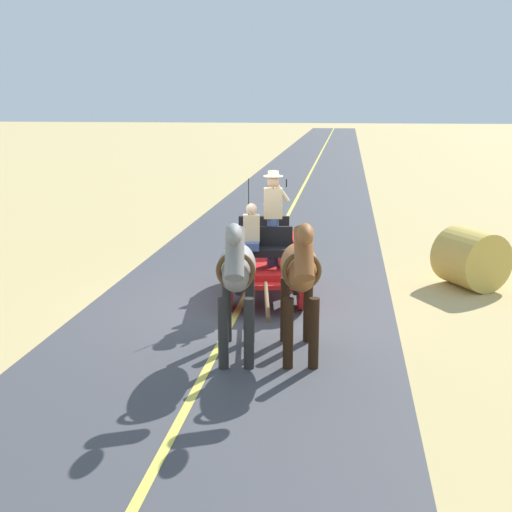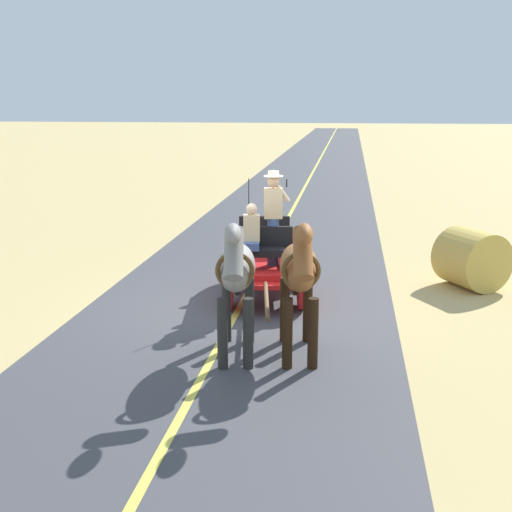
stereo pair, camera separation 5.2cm
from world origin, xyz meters
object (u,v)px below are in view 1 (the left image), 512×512
at_px(horse_drawn_carriage, 265,257).
at_px(hay_bale, 471,259).
at_px(horse_off_side, 237,272).
at_px(horse_near_side, 300,271).

distance_m(horse_drawn_carriage, hay_bale, 4.30).
bearing_deg(horse_off_side, horse_near_side, -171.86).
relative_size(horse_near_side, hay_bale, 1.84).
xyz_separation_m(horse_drawn_carriage, hay_bale, (-4.08, -1.33, -0.22)).
bearing_deg(horse_off_side, horse_drawn_carriage, -90.59).
bearing_deg(hay_bale, horse_off_side, 46.87).
distance_m(horse_near_side, hay_bale, 5.38).
relative_size(horse_drawn_carriage, hay_bale, 3.76).
xyz_separation_m(horse_off_side, hay_bale, (-4.12, -4.39, -0.72)).
relative_size(horse_near_side, horse_off_side, 1.00).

